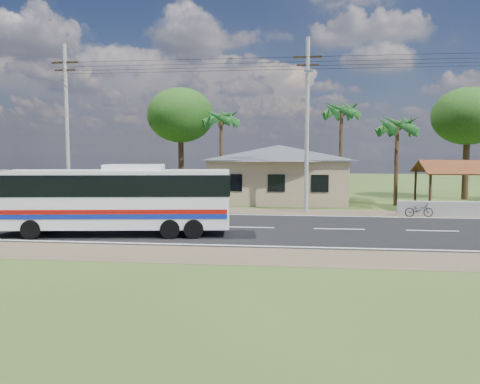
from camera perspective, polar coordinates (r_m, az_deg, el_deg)
The scene contains 13 objects.
ground at distance 24.05m, azimuth 1.22°, elevation -4.38°, with size 120.00×120.00×0.00m, color #314518.
road at distance 24.05m, azimuth 1.22°, elevation -4.35°, with size 120.00×16.00×0.03m.
house at distance 36.67m, azimuth 4.71°, elevation 2.99°, with size 12.40×10.00×5.00m.
waiting_shed at distance 33.90m, azimuth 25.17°, elevation 2.52°, with size 5.20×4.48×3.35m.
concrete_barrier at distance 31.01m, azimuth 24.96°, elevation -1.89°, with size 7.00×0.30×0.90m, color #9E9E99.
utility_poles at distance 30.17m, azimuth 7.53°, elevation 8.47°, with size 32.80×2.22×11.00m.
palm_near at distance 35.43m, azimuth 18.63°, elevation 7.64°, with size 2.80×2.80×6.70m.
palm_mid at distance 39.44m, azimuth 12.27°, elevation 9.60°, with size 2.80×2.80×8.20m.
palm_far at distance 40.21m, azimuth -2.33°, elevation 8.93°, with size 2.80×2.80×7.70m.
tree_behind_house at distance 42.98m, azimuth -7.25°, elevation 9.23°, with size 6.00×6.00×9.61m.
tree_behind_shed at distance 42.04m, azimuth 26.02°, elevation 8.27°, with size 5.60×5.60×9.02m.
coach_bus at distance 22.50m, azimuth -14.91°, elevation -0.34°, with size 10.84×3.67×3.30m.
motorcycle at distance 29.83m, azimuth 20.97°, elevation -2.04°, with size 0.58×1.66×0.87m, color black.
Camera 1 is at (2.23, -23.63, 3.92)m, focal length 35.00 mm.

